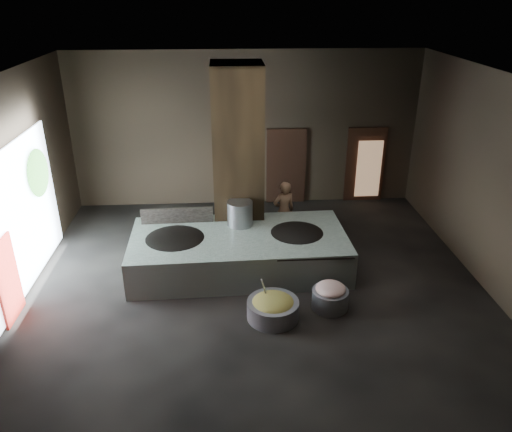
{
  "coord_description": "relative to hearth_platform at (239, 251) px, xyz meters",
  "views": [
    {
      "loc": [
        -0.59,
        -9.64,
        6.03
      ],
      "look_at": [
        0.06,
        0.72,
        1.25
      ],
      "focal_mm": 35.0,
      "sensor_mm": 36.0,
      "label": 1
    }
  ],
  "objects": [
    {
      "name": "back_wall",
      "position": [
        0.35,
        4.0,
        1.82
      ],
      "size": [
        10.0,
        0.1,
        4.5
      ],
      "primitive_type": "cube",
      "color": "black",
      "rests_on": "ground"
    },
    {
      "name": "ceiling",
      "position": [
        0.35,
        -0.55,
        4.12
      ],
      "size": [
        10.0,
        9.0,
        0.1
      ],
      "primitive_type": "cube",
      "color": "black",
      "rests_on": "back_wall"
    },
    {
      "name": "veg_fill",
      "position": [
        0.61,
        -2.0,
        -0.08
      ],
      "size": [
        0.85,
        0.85,
        0.26
      ],
      "primitive_type": "ellipsoid",
      "color": "olive",
      "rests_on": "veg_basin"
    },
    {
      "name": "cook",
      "position": [
        1.2,
        1.41,
        0.37
      ],
      "size": [
        0.66,
        0.52,
        1.6
      ],
      "primitive_type": "imported",
      "rotation": [
        0.0,
        0.0,
        3.41
      ],
      "color": "#906749",
      "rests_on": "ground"
    },
    {
      "name": "doorway_near_glow",
      "position": [
        1.53,
        4.08,
        0.62
      ],
      "size": [
        0.78,
        0.04,
        1.86
      ],
      "primitive_type": "cube",
      "color": "#8C6647",
      "rests_on": "ground"
    },
    {
      "name": "stock_pot",
      "position": [
        0.05,
        0.55,
        0.7
      ],
      "size": [
        0.6,
        0.6,
        0.64
      ],
      "primitive_type": "cylinder",
      "color": "#97979E",
      "rests_on": "hearth_platform"
    },
    {
      "name": "left_opening",
      "position": [
        -4.6,
        -0.35,
        1.17
      ],
      "size": [
        0.04,
        4.2,
        3.1
      ],
      "primitive_type": "cube",
      "color": "white",
      "rests_on": "ground"
    },
    {
      "name": "tree_silhouette",
      "position": [
        -4.5,
        0.75,
        1.77
      ],
      "size": [
        0.28,
        1.1,
        1.1
      ],
      "primitive_type": "ellipsoid",
      "color": "#194714",
      "rests_on": "left_opening"
    },
    {
      "name": "front_wall",
      "position": [
        0.35,
        -5.1,
        1.82
      ],
      "size": [
        10.0,
        0.1,
        4.5
      ],
      "primitive_type": "cube",
      "color": "black",
      "rests_on": "ground"
    },
    {
      "name": "wok_left",
      "position": [
        -1.45,
        -0.05,
        0.32
      ],
      "size": [
        1.56,
        1.56,
        0.43
      ],
      "primitive_type": "ellipsoid",
      "color": "black",
      "rests_on": "hearth_platform"
    },
    {
      "name": "ladle",
      "position": [
        0.46,
        -1.85,
        0.12
      ],
      "size": [
        0.21,
        0.38,
        0.74
      ],
      "primitive_type": "cylinder",
      "rotation": [
        0.49,
        0.0,
        -0.45
      ],
      "color": "#97979E",
      "rests_on": "veg_basin"
    },
    {
      "name": "veg_basin",
      "position": [
        0.61,
        -2.0,
        -0.24
      ],
      "size": [
        1.05,
        1.05,
        0.38
      ],
      "primitive_type": "cylinder",
      "rotation": [
        0.0,
        0.0,
        -0.02
      ],
      "color": "gray",
      "rests_on": "ground"
    },
    {
      "name": "pavilion_sliver",
      "position": [
        -4.53,
        -1.65,
        0.42
      ],
      "size": [
        0.05,
        0.9,
        1.7
      ],
      "primitive_type": "cube",
      "color": "maroon",
      "rests_on": "ground"
    },
    {
      "name": "floor",
      "position": [
        0.35,
        -0.55,
        -0.48
      ],
      "size": [
        10.0,
        9.0,
        0.1
      ],
      "primitive_type": "cube",
      "color": "black",
      "rests_on": "ground"
    },
    {
      "name": "doorway_near",
      "position": [
        1.55,
        3.9,
        0.67
      ],
      "size": [
        1.18,
        0.08,
        2.38
      ],
      "primitive_type": "cube",
      "color": "black",
      "rests_on": "ground"
    },
    {
      "name": "left_wall",
      "position": [
        -4.7,
        -0.55,
        1.82
      ],
      "size": [
        0.1,
        9.0,
        4.5
      ],
      "primitive_type": "cube",
      "color": "black",
      "rests_on": "ground"
    },
    {
      "name": "wok_right",
      "position": [
        1.35,
        0.05,
        0.32
      ],
      "size": [
        1.45,
        1.45,
        0.41
      ],
      "primitive_type": "ellipsoid",
      "color": "black",
      "rests_on": "hearth_platform"
    },
    {
      "name": "doorway_far",
      "position": [
        3.95,
        3.9,
        0.67
      ],
      "size": [
        1.18,
        0.08,
        2.38
      ],
      "primitive_type": "cube",
      "color": "black",
      "rests_on": "ground"
    },
    {
      "name": "pillar",
      "position": [
        0.05,
        1.35,
        1.82
      ],
      "size": [
        1.2,
        1.2,
        4.5
      ],
      "primitive_type": "cube",
      "color": "black",
      "rests_on": "ground"
    },
    {
      "name": "wok_right_rim",
      "position": [
        1.35,
        0.05,
        0.39
      ],
      "size": [
        1.48,
        1.48,
        0.05
      ],
      "primitive_type": "cylinder",
      "color": "black",
      "rests_on": "hearth_platform"
    },
    {
      "name": "right_wall",
      "position": [
        5.4,
        -0.55,
        1.82
      ],
      "size": [
        0.1,
        9.0,
        4.5
      ],
      "primitive_type": "cube",
      "color": "black",
      "rests_on": "ground"
    },
    {
      "name": "wok_left_rim",
      "position": [
        -1.45,
        -0.05,
        0.39
      ],
      "size": [
        1.59,
        1.59,
        0.05
      ],
      "primitive_type": "cylinder",
      "color": "black",
      "rests_on": "hearth_platform"
    },
    {
      "name": "platform_cap",
      "position": [
        0.0,
        0.0,
        0.39
      ],
      "size": [
        4.83,
        2.32,
        0.03
      ],
      "primitive_type": "cube",
      "color": "black",
      "rests_on": "hearth_platform"
    },
    {
      "name": "meat_fill",
      "position": [
        1.81,
        -1.72,
        0.02
      ],
      "size": [
        0.62,
        0.62,
        0.24
      ],
      "primitive_type": "ellipsoid",
      "color": "tan",
      "rests_on": "meat_basin"
    },
    {
      "name": "splash_guard",
      "position": [
        -1.45,
        0.75,
        0.6
      ],
      "size": [
        1.72,
        0.11,
        0.43
      ],
      "primitive_type": "cube",
      "rotation": [
        0.0,
        0.0,
        0.03
      ],
      "color": "black",
      "rests_on": "hearth_platform"
    },
    {
      "name": "doorway_far_glow",
      "position": [
        4.03,
        3.77,
        0.62
      ],
      "size": [
        0.74,
        0.04,
        1.75
      ],
      "primitive_type": "cube",
      "color": "#8C6647",
      "rests_on": "ground"
    },
    {
      "name": "hearth_platform",
      "position": [
        0.0,
        0.0,
        0.0
      ],
      "size": [
        5.0,
        2.5,
        0.86
      ],
      "primitive_type": "cube",
      "rotation": [
        0.0,
        0.0,
        0.03
      ],
      "color": "#A6B8A8",
      "rests_on": "ground"
    },
    {
      "name": "meat_basin",
      "position": [
        1.81,
        -1.72,
        -0.22
      ],
      "size": [
        0.9,
        0.9,
        0.41
      ],
      "primitive_type": "cylinder",
      "rotation": [
        0.0,
        0.0,
        -0.25
      ],
      "color": "gray",
      "rests_on": "ground"
    }
  ]
}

